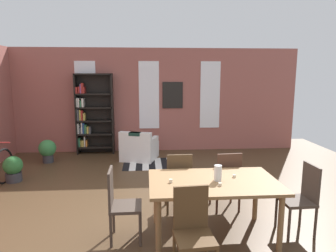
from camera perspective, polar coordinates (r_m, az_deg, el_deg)
ground_plane at (r=4.79m, az=-2.93°, el=-16.46°), size 10.27×10.27×0.00m
back_wall_brick at (r=8.34m, az=-3.64°, el=4.91°), size 8.27×0.12×2.83m
window_pane_0 at (r=8.41m, az=-15.34°, el=5.60°), size 0.55×0.02×1.84m
window_pane_1 at (r=8.26m, az=-3.64°, el=5.85°), size 0.55×0.02×1.84m
window_pane_2 at (r=8.45m, az=8.01°, el=5.86°), size 0.55×0.02×1.84m
dining_table at (r=3.99m, az=8.63°, el=-11.39°), size 1.66×1.03×0.77m
vase_on_table at (r=3.94m, az=9.49°, el=-8.81°), size 0.10×0.10×0.20m
tealight_candle_0 at (r=4.13m, az=12.51°, el=-9.28°), size 0.04×0.04×0.03m
tealight_candle_1 at (r=3.84m, az=0.54°, el=-10.40°), size 0.04×0.04×0.04m
tealight_candle_2 at (r=3.80m, az=9.86°, el=-10.88°), size 0.04×0.04×0.04m
dining_chair_head_left at (r=3.98m, az=-9.14°, el=-14.13°), size 0.40×0.40×0.95m
dining_chair_far_left at (r=4.68m, az=2.02°, el=-10.29°), size 0.41×0.41×0.95m
dining_chair_far_right at (r=4.81m, az=11.08°, el=-9.88°), size 0.43×0.43×0.95m
dining_chair_head_right at (r=4.47m, az=24.15°, el=-12.15°), size 0.41×0.41×0.95m
dining_chair_near_left at (r=3.33m, az=4.78°, el=-19.02°), size 0.43×0.43×0.95m
bookshelf_tall at (r=8.27m, az=-14.29°, el=2.20°), size 0.99×0.28×2.15m
armchair_white at (r=7.58m, az=-5.53°, el=-4.32°), size 1.00×1.00×0.75m
potted_plant_by_shelf at (r=7.86m, az=-21.98°, el=-4.22°), size 0.41×0.41×0.56m
potted_plant_corner at (r=6.77m, az=-27.42°, el=-7.15°), size 0.37×0.37×0.52m
striped_rug at (r=7.25m, az=-3.68°, el=-7.20°), size 1.21×1.01×0.01m
framed_picture at (r=8.28m, az=0.88°, el=5.90°), size 0.56×0.03×0.72m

